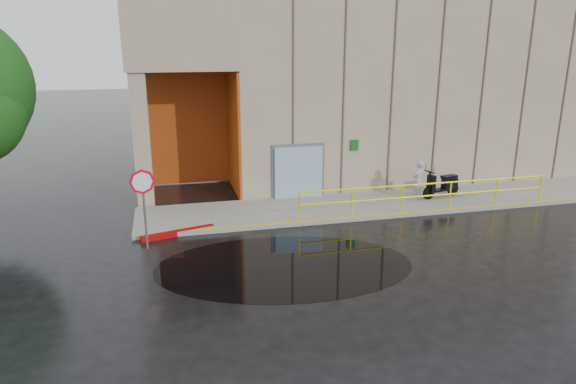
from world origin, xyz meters
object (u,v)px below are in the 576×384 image
object	(u,v)px
stop_sign	(143,191)
red_curb	(178,233)
person	(418,180)
scooter	(442,178)

from	to	relation	value
stop_sign	red_curb	xyz separation A→B (m)	(0.94, 0.96, -1.73)
person	scooter	xyz separation A→B (m)	(1.09, 0.12, -0.00)
scooter	stop_sign	xyz separation A→B (m)	(-11.16, -2.40, 0.90)
person	scooter	size ratio (longest dim) A/B	0.87
person	red_curb	size ratio (longest dim) A/B	0.65
stop_sign	red_curb	distance (m)	2.19
red_curb	scooter	bearing A→B (deg)	8.03
person	stop_sign	bearing A→B (deg)	-17.50
scooter	red_curb	distance (m)	10.35
person	red_curb	bearing A→B (deg)	-22.01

